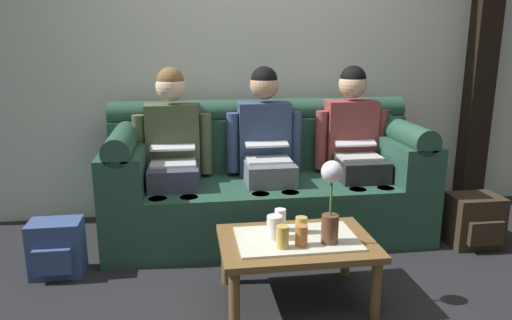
{
  "coord_description": "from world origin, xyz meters",
  "views": [
    {
      "loc": [
        -0.58,
        -2.23,
        1.42
      ],
      "look_at": [
        -0.11,
        0.9,
        0.62
      ],
      "focal_mm": 34.03,
      "sensor_mm": 36.0,
      "label": 1
    }
  ],
  "objects_px": {
    "cup_far_left": "(301,225)",
    "backpack_right": "(474,221)",
    "person_right": "(354,143)",
    "cup_near_right": "(275,227)",
    "backpack_left": "(57,249)",
    "cup_far_right": "(302,235)",
    "person_middle": "(266,145)",
    "coffee_table": "(297,247)",
    "cup_far_center": "(283,237)",
    "flower_vase": "(331,199)",
    "person_left": "(173,148)",
    "couch": "(266,183)",
    "cup_near_left": "(280,220)"
  },
  "relations": [
    {
      "from": "flower_vase",
      "to": "backpack_right",
      "type": "relative_size",
      "value": 1.24
    },
    {
      "from": "person_middle",
      "to": "flower_vase",
      "type": "xyz_separation_m",
      "value": [
        0.16,
        -1.09,
        -0.05
      ]
    },
    {
      "from": "couch",
      "to": "cup_near_left",
      "type": "relative_size",
      "value": 18.2
    },
    {
      "from": "flower_vase",
      "to": "cup_far_center",
      "type": "distance_m",
      "value": 0.32
    },
    {
      "from": "cup_far_left",
      "to": "backpack_right",
      "type": "bearing_deg",
      "value": 18.89
    },
    {
      "from": "person_right",
      "to": "cup_far_center",
      "type": "height_order",
      "value": "person_right"
    },
    {
      "from": "person_right",
      "to": "flower_vase",
      "type": "relative_size",
      "value": 2.74
    },
    {
      "from": "backpack_left",
      "to": "backpack_right",
      "type": "distance_m",
      "value": 2.78
    },
    {
      "from": "person_right",
      "to": "cup_far_right",
      "type": "xyz_separation_m",
      "value": [
        -0.66,
        -1.11,
        -0.24
      ]
    },
    {
      "from": "person_left",
      "to": "cup_far_left",
      "type": "relative_size",
      "value": 13.57
    },
    {
      "from": "cup_far_left",
      "to": "backpack_left",
      "type": "xyz_separation_m",
      "value": [
        -1.42,
        0.43,
        -0.24
      ]
    },
    {
      "from": "person_left",
      "to": "cup_far_center",
      "type": "distance_m",
      "value": 1.28
    },
    {
      "from": "person_left",
      "to": "cup_near_right",
      "type": "distance_m",
      "value": 1.16
    },
    {
      "from": "person_middle",
      "to": "flower_vase",
      "type": "distance_m",
      "value": 1.11
    },
    {
      "from": "cup_near_right",
      "to": "backpack_left",
      "type": "bearing_deg",
      "value": 158.74
    },
    {
      "from": "person_left",
      "to": "flower_vase",
      "type": "bearing_deg",
      "value": -52.97
    },
    {
      "from": "cup_near_right",
      "to": "cup_far_right",
      "type": "bearing_deg",
      "value": -41.05
    },
    {
      "from": "backpack_left",
      "to": "person_left",
      "type": "bearing_deg",
      "value": 35.57
    },
    {
      "from": "cup_far_left",
      "to": "couch",
      "type": "bearing_deg",
      "value": 92.45
    },
    {
      "from": "cup_far_center",
      "to": "backpack_right",
      "type": "relative_size",
      "value": 0.33
    },
    {
      "from": "person_middle",
      "to": "cup_near_left",
      "type": "distance_m",
      "value": 0.92
    },
    {
      "from": "cup_far_center",
      "to": "cup_far_right",
      "type": "height_order",
      "value": "cup_far_center"
    },
    {
      "from": "flower_vase",
      "to": "person_right",
      "type": "bearing_deg",
      "value": 64.89
    },
    {
      "from": "backpack_right",
      "to": "cup_far_right",
      "type": "bearing_deg",
      "value": -155.59
    },
    {
      "from": "backpack_left",
      "to": "backpack_right",
      "type": "relative_size",
      "value": 0.95
    },
    {
      "from": "cup_far_left",
      "to": "backpack_right",
      "type": "relative_size",
      "value": 0.25
    },
    {
      "from": "cup_far_right",
      "to": "cup_near_right",
      "type": "bearing_deg",
      "value": 138.95
    },
    {
      "from": "person_middle",
      "to": "cup_far_right",
      "type": "xyz_separation_m",
      "value": [
        0.0,
        -1.11,
        -0.24
      ]
    },
    {
      "from": "coffee_table",
      "to": "cup_far_left",
      "type": "bearing_deg",
      "value": 59.37
    },
    {
      "from": "backpack_left",
      "to": "flower_vase",
      "type": "bearing_deg",
      "value": -20.84
    },
    {
      "from": "cup_far_center",
      "to": "cup_far_right",
      "type": "relative_size",
      "value": 1.08
    },
    {
      "from": "cup_far_right",
      "to": "cup_far_left",
      "type": "bearing_deg",
      "value": 78.06
    },
    {
      "from": "cup_near_right",
      "to": "backpack_right",
      "type": "relative_size",
      "value": 0.36
    },
    {
      "from": "person_middle",
      "to": "cup_far_left",
      "type": "height_order",
      "value": "person_middle"
    },
    {
      "from": "person_right",
      "to": "cup_near_right",
      "type": "height_order",
      "value": "person_right"
    },
    {
      "from": "person_right",
      "to": "cup_near_right",
      "type": "xyz_separation_m",
      "value": [
        -0.79,
        -1.0,
        -0.23
      ]
    },
    {
      "from": "person_right",
      "to": "cup_far_left",
      "type": "xyz_separation_m",
      "value": [
        -0.63,
        -0.94,
        -0.25
      ]
    },
    {
      "from": "person_left",
      "to": "person_middle",
      "type": "bearing_deg",
      "value": -0.0
    },
    {
      "from": "person_middle",
      "to": "cup_far_left",
      "type": "relative_size",
      "value": 13.57
    },
    {
      "from": "flower_vase",
      "to": "coffee_table",
      "type": "bearing_deg",
      "value": 151.68
    },
    {
      "from": "cup_near_right",
      "to": "cup_far_center",
      "type": "bearing_deg",
      "value": -81.37
    },
    {
      "from": "coffee_table",
      "to": "cup_far_left",
      "type": "height_order",
      "value": "cup_far_left"
    },
    {
      "from": "coffee_table",
      "to": "cup_far_right",
      "type": "xyz_separation_m",
      "value": [
        0.0,
        -0.1,
        0.11
      ]
    },
    {
      "from": "cup_far_right",
      "to": "person_right",
      "type": "bearing_deg",
      "value": 59.09
    },
    {
      "from": "coffee_table",
      "to": "backpack_right",
      "type": "relative_size",
      "value": 2.32
    },
    {
      "from": "cup_near_right",
      "to": "cup_far_left",
      "type": "xyz_separation_m",
      "value": [
        0.16,
        0.06,
        -0.02
      ]
    },
    {
      "from": "cup_near_right",
      "to": "person_right",
      "type": "bearing_deg",
      "value": 51.65
    },
    {
      "from": "person_right",
      "to": "cup_far_left",
      "type": "relative_size",
      "value": 13.57
    },
    {
      "from": "coffee_table",
      "to": "cup_far_center",
      "type": "relative_size",
      "value": 7.06
    },
    {
      "from": "cup_near_left",
      "to": "coffee_table",
      "type": "bearing_deg",
      "value": -59.19
    }
  ]
}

